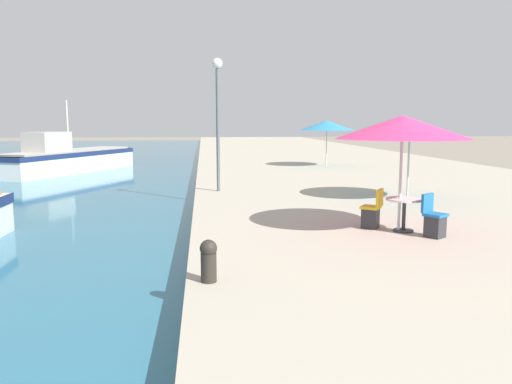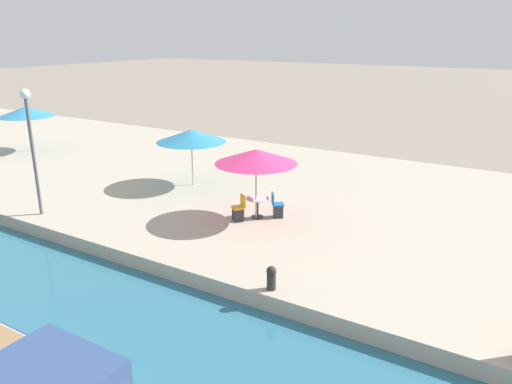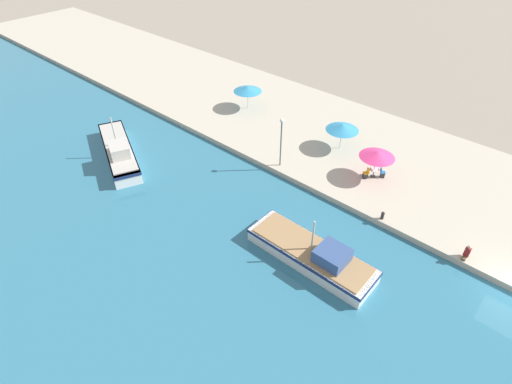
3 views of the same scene
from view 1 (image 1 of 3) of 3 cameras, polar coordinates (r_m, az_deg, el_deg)
quay_promenade at (r=35.92m, az=6.35°, el=3.71°), size 16.00×90.00×0.51m
fishing_boat_mid at (r=30.64m, az=-20.77°, el=3.63°), size 6.17×9.92×4.10m
cafe_umbrella_pink at (r=11.25m, az=16.40°, el=7.11°), size 2.90×2.90×2.55m
cafe_umbrella_white at (r=16.26m, az=17.18°, el=6.86°), size 3.00×3.00×2.44m
cafe_umbrella_striped at (r=27.65m, az=8.09°, el=7.55°), size 3.01×3.01×2.49m
cafe_table at (r=11.46m, az=16.58°, el=-1.74°), size 0.80×0.80×0.74m
cafe_chair_left at (r=11.14m, az=19.68°, el=-3.24°), size 0.57×0.58×0.91m
cafe_chair_right at (r=11.67m, az=13.08°, el=-2.47°), size 0.58×0.58×0.91m
mooring_bollard at (r=7.63m, az=-5.44°, el=-7.69°), size 0.26×0.26×0.65m
lamppost at (r=17.42m, az=-4.41°, el=10.24°), size 0.36×0.36×4.56m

